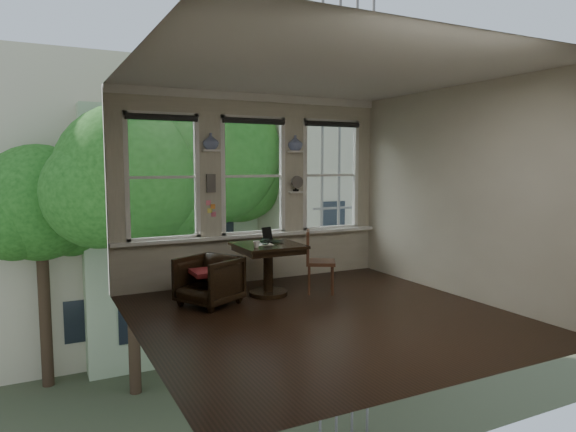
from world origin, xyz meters
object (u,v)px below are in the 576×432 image
side_chair_right (321,262)px  laptop (272,242)px  armchair_left (209,281)px  mug (256,244)px  table (268,270)px

side_chair_right → laptop: side_chair_right is taller
armchair_left → laptop: 1.11m
armchair_left → laptop: bearing=70.1°
side_chair_right → mug: bearing=120.0°
table → armchair_left: 0.94m
armchair_left → laptop: size_ratio=2.09×
armchair_left → mug: (0.66, -0.09, 0.46)m
table → laptop: (0.09, 0.04, 0.39)m
table → armchair_left: bearing=-172.9°
armchair_left → side_chair_right: size_ratio=0.79×
side_chair_right → mug: side_chair_right is taller
table → laptop: size_ratio=2.58×
table → side_chair_right: 0.79m
side_chair_right → laptop: (-0.67, 0.24, 0.30)m
side_chair_right → laptop: 0.78m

